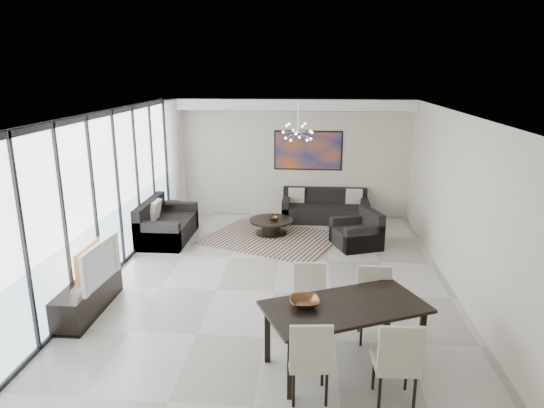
# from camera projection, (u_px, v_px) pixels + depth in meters

# --- Properties ---
(room_shell) EXTENTS (6.00, 9.00, 2.90)m
(room_shell) POSITION_uv_depth(u_px,v_px,m) (303.00, 209.00, 7.65)
(room_shell) COLOR #A8A39B
(room_shell) RESTS_ON ground
(window_wall) EXTENTS (0.37, 8.95, 2.90)m
(window_wall) POSITION_uv_depth(u_px,v_px,m) (99.00, 203.00, 7.91)
(window_wall) COLOR white
(window_wall) RESTS_ON floor
(soffit) EXTENTS (5.98, 0.40, 0.26)m
(soffit) POSITION_uv_depth(u_px,v_px,m) (288.00, 105.00, 11.46)
(soffit) COLOR white
(soffit) RESTS_ON room_shell
(painting) EXTENTS (1.68, 0.04, 0.98)m
(painting) POSITION_uv_depth(u_px,v_px,m) (308.00, 151.00, 11.89)
(painting) COLOR #AE5118
(painting) RESTS_ON room_shell
(chandelier) EXTENTS (0.66, 0.66, 0.71)m
(chandelier) POSITION_uv_depth(u_px,v_px,m) (298.00, 132.00, 9.83)
(chandelier) COLOR silver
(chandelier) RESTS_ON room_shell
(rug) EXTENTS (3.26, 2.92, 0.01)m
(rug) POSITION_uv_depth(u_px,v_px,m) (272.00, 238.00, 10.59)
(rug) COLOR black
(rug) RESTS_ON floor
(coffee_table) EXTENTS (0.98, 0.98, 0.34)m
(coffee_table) POSITION_uv_depth(u_px,v_px,m) (271.00, 226.00, 10.85)
(coffee_table) COLOR black
(coffee_table) RESTS_ON floor
(bowl_coffee) EXTENTS (0.25, 0.25, 0.07)m
(bowl_coffee) POSITION_uv_depth(u_px,v_px,m) (274.00, 218.00, 10.79)
(bowl_coffee) COLOR brown
(bowl_coffee) RESTS_ON coffee_table
(sofa_main) EXTENTS (2.07, 0.85, 0.75)m
(sofa_main) POSITION_uv_depth(u_px,v_px,m) (325.00, 210.00, 11.84)
(sofa_main) COLOR black
(sofa_main) RESTS_ON floor
(loveseat) EXTENTS (0.96, 1.71, 0.86)m
(loveseat) POSITION_uv_depth(u_px,v_px,m) (165.00, 226.00, 10.51)
(loveseat) COLOR black
(loveseat) RESTS_ON floor
(armchair) EXTENTS (1.11, 1.14, 0.75)m
(armchair) POSITION_uv_depth(u_px,v_px,m) (358.00, 234.00, 10.10)
(armchair) COLOR black
(armchair) RESTS_ON floor
(side_table) EXTENTS (0.44, 0.44, 0.61)m
(side_table) POSITION_uv_depth(u_px,v_px,m) (171.00, 210.00, 11.27)
(side_table) COLOR black
(side_table) RESTS_ON floor
(tv_console) EXTENTS (0.45, 1.58, 0.50)m
(tv_console) POSITION_uv_depth(u_px,v_px,m) (88.00, 296.00, 7.36)
(tv_console) COLOR black
(tv_console) RESTS_ON floor
(television) EXTENTS (0.22, 1.09, 0.62)m
(television) POSITION_uv_depth(u_px,v_px,m) (94.00, 263.00, 7.18)
(television) COLOR gray
(television) RESTS_ON tv_console
(dining_table) EXTENTS (2.18, 1.70, 0.81)m
(dining_table) POSITION_uv_depth(u_px,v_px,m) (345.00, 312.00, 5.90)
(dining_table) COLOR black
(dining_table) RESTS_ON floor
(dining_chair_sw) EXTENTS (0.51, 0.51, 1.00)m
(dining_chair_sw) POSITION_uv_depth(u_px,v_px,m) (310.00, 356.00, 5.26)
(dining_chair_sw) COLOR beige
(dining_chair_sw) RESTS_ON floor
(dining_chair_se) EXTENTS (0.50, 0.50, 1.03)m
(dining_chair_se) POSITION_uv_depth(u_px,v_px,m) (398.00, 358.00, 5.18)
(dining_chair_se) COLOR beige
(dining_chair_se) RESTS_ON floor
(dining_chair_nw) EXTENTS (0.46, 0.46, 0.98)m
(dining_chair_nw) POSITION_uv_depth(u_px,v_px,m) (310.00, 293.00, 6.75)
(dining_chair_nw) COLOR beige
(dining_chair_nw) RESTS_ON floor
(dining_chair_ne) EXTENTS (0.46, 0.46, 1.00)m
(dining_chair_ne) POSITION_uv_depth(u_px,v_px,m) (374.00, 298.00, 6.60)
(dining_chair_ne) COLOR beige
(dining_chair_ne) RESTS_ON floor
(bowl_dining) EXTENTS (0.41, 0.41, 0.09)m
(bowl_dining) POSITION_uv_depth(u_px,v_px,m) (304.00, 302.00, 5.87)
(bowl_dining) COLOR brown
(bowl_dining) RESTS_ON dining_table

